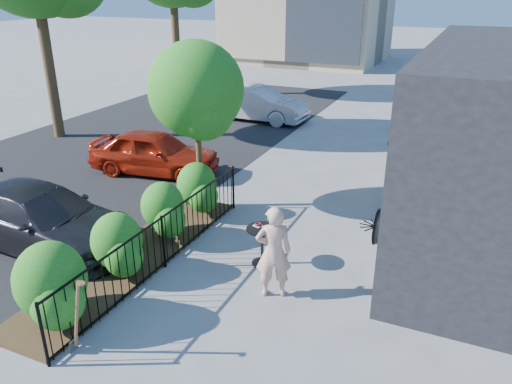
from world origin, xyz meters
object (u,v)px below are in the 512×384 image
at_px(cafe_table, 262,239).
at_px(car_darkgrey, 41,218).
at_px(patio_tree, 198,96).
at_px(woman, 274,252).
at_px(shovel, 76,321).
at_px(car_silver, 256,103).
at_px(car_red, 154,152).

xyz_separation_m(cafe_table, car_darkgrey, (-4.48, -1.18, 0.10)).
height_order(patio_tree, woman, patio_tree).
xyz_separation_m(woman, shovel, (-2.03, -2.60, -0.26)).
distance_m(shovel, car_silver, 13.95).
height_order(woman, car_darkgrey, woman).
bearing_deg(car_silver, car_darkgrey, -177.63).
xyz_separation_m(shovel, car_silver, (-3.20, 13.58, 0.09)).
bearing_deg(cafe_table, car_darkgrey, -165.32).
bearing_deg(shovel, car_red, 116.44).
relative_size(cafe_table, car_silver, 0.20).
distance_m(woman, car_darkgrey, 5.09).
distance_m(patio_tree, shovel, 5.86).
distance_m(woman, car_silver, 12.16).
bearing_deg(car_silver, cafe_table, -153.73).
height_order(woman, car_red, woman).
height_order(patio_tree, car_red, patio_tree).
height_order(patio_tree, car_darkgrey, patio_tree).
distance_m(cafe_table, car_silver, 11.11).
bearing_deg(woman, shovel, 26.44).
height_order(woman, car_silver, woman).
xyz_separation_m(cafe_table, car_red, (-4.86, 3.40, 0.09)).
xyz_separation_m(patio_tree, car_red, (-2.44, 1.53, -2.13)).
distance_m(patio_tree, cafe_table, 3.78).
bearing_deg(car_red, patio_tree, -130.32).
bearing_deg(woman, car_silver, -90.16).
bearing_deg(car_darkgrey, car_silver, 2.09).
xyz_separation_m(car_red, car_silver, (0.22, 6.70, 0.04)).
relative_size(shovel, car_red, 0.36).
relative_size(car_red, car_silver, 0.90).
relative_size(patio_tree, car_darkgrey, 0.90).
bearing_deg(car_silver, car_red, 179.71).
bearing_deg(patio_tree, car_darkgrey, -124.15).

